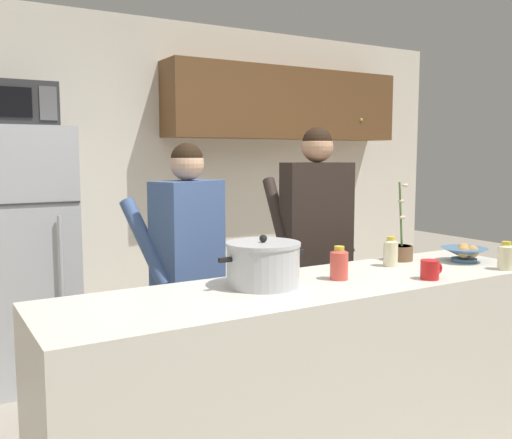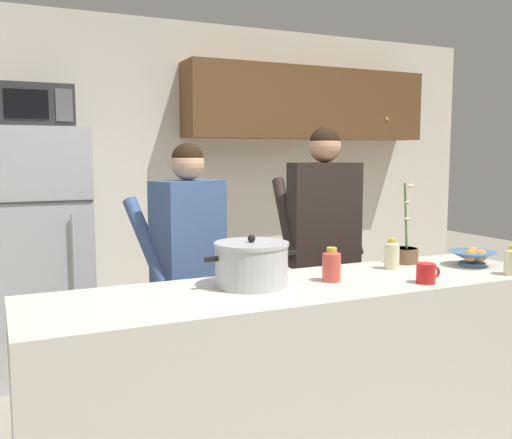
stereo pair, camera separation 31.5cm
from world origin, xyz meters
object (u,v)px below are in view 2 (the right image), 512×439
person_near_pot (188,252)px  person_by_sink (323,229)px  refrigerator (41,253)px  bottle_far_corner (392,254)px  bread_bowl (473,257)px  bottle_mid_counter (331,265)px  cooking_pot (252,264)px  coffee_mug (426,273)px  potted_orchid (405,252)px  microwave (35,106)px

person_near_pot → person_by_sink: 0.90m
refrigerator → bottle_far_corner: 2.39m
bread_bowl → bottle_mid_counter: bottle_mid_counter is taller
cooking_pot → refrigerator: bearing=114.0°
refrigerator → bottle_mid_counter: 2.20m
bottle_far_corner → bread_bowl: bearing=-14.8°
coffee_mug → potted_orchid: bearing=61.9°
microwave → coffee_mug: (1.57, -2.05, -0.88)m
person_near_pot → potted_orchid: person_near_pot is taller
microwave → bread_bowl: bearing=-41.2°
microwave → cooking_pot: 2.10m
cooking_pot → potted_orchid: potted_orchid is taller
person_near_pot → bottle_mid_counter: size_ratio=9.65×
bottle_mid_counter → potted_orchid: potted_orchid is taller
microwave → cooking_pot: microwave is taller
cooking_pot → bread_bowl: 1.30m
refrigerator → microwave: microwave is taller
person_near_pot → person_by_sink: (0.89, 0.01, 0.08)m
person_by_sink → bottle_mid_counter: person_by_sink is taller
potted_orchid → bread_bowl: bearing=-38.7°
microwave → coffee_mug: size_ratio=3.66×
cooking_pot → person_by_sink: bearing=40.0°
coffee_mug → bottle_mid_counter: 0.45m
person_near_pot → cooking_pot: 0.66m
refrigerator → coffee_mug: refrigerator is taller
microwave → potted_orchid: microwave is taller
bottle_mid_counter → bottle_far_corner: size_ratio=1.01×
potted_orchid → person_near_pot: bearing=155.6°
coffee_mug → refrigerator: bearing=127.1°
person_near_pot → bread_bowl: 1.57m
person_near_pot → bottle_far_corner: 1.12m
bottle_mid_counter → potted_orchid: (0.63, 0.22, -0.02)m
refrigerator → microwave: 0.99m
person_near_pot → bottle_far_corner: person_near_pot is taller
coffee_mug → bottle_mid_counter: size_ratio=0.79×
refrigerator → bread_bowl: refrigerator is taller
cooking_pot → bottle_far_corner: (0.84, 0.05, -0.02)m
microwave → person_by_sink: 2.08m
microwave → bottle_mid_counter: microwave is taller
coffee_mug → bottle_far_corner: bottle_far_corner is taller
cooking_pot → bread_bowl: bearing=-3.3°
coffee_mug → bread_bowl: size_ratio=0.51×
bottle_far_corner → microwave: bearing=133.7°
bread_bowl → cooking_pot: bearing=176.7°
coffee_mug → bottle_mid_counter: bottle_mid_counter is taller
potted_orchid → person_by_sink: bearing=113.0°
refrigerator → person_near_pot: 1.33m
bottle_mid_counter → refrigerator: bearing=122.6°
bread_bowl → bottle_far_corner: (-0.45, 0.12, 0.03)m
microwave → bottle_far_corner: microwave is taller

